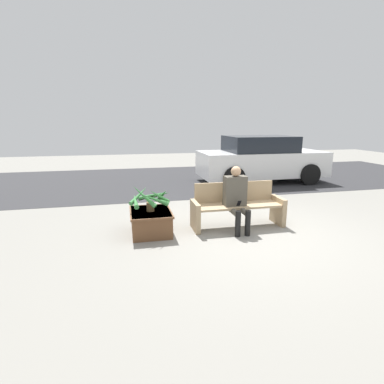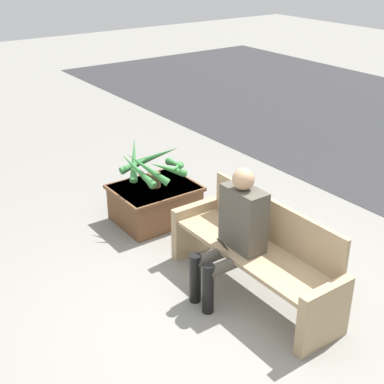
{
  "view_description": "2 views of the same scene",
  "coord_description": "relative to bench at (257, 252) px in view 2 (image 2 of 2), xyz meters",
  "views": [
    {
      "loc": [
        -2.31,
        -4.85,
        2.06
      ],
      "look_at": [
        -1.02,
        0.9,
        0.67
      ],
      "focal_mm": 28.0,
      "sensor_mm": 36.0,
      "label": 1
    },
    {
      "loc": [
        2.87,
        -2.32,
        3.0
      ],
      "look_at": [
        -1.19,
        0.58,
        0.62
      ],
      "focal_mm": 50.0,
      "sensor_mm": 36.0,
      "label": 2
    }
  ],
  "objects": [
    {
      "name": "person_seated",
      "position": [
        -0.09,
        -0.19,
        0.26
      ],
      "size": [
        0.43,
        0.62,
        1.24
      ],
      "color": "#4C473D",
      "rests_on": "ground_plane"
    },
    {
      "name": "bench",
      "position": [
        0.0,
        0.0,
        0.0
      ],
      "size": [
        1.84,
        0.54,
        0.87
      ],
      "color": "tan",
      "rests_on": "ground_plane"
    },
    {
      "name": "ground_plane",
      "position": [
        0.17,
        -0.58,
        -0.42
      ],
      "size": [
        30.0,
        30.0,
        0.0
      ],
      "primitive_type": "plane",
      "color": "gray"
    },
    {
      "name": "potted_plant",
      "position": [
        -1.71,
        -0.02,
        0.27
      ],
      "size": [
        0.81,
        0.79,
        0.54
      ],
      "color": "brown",
      "rests_on": "planter_box"
    },
    {
      "name": "planter_box",
      "position": [
        -1.73,
        -0.02,
        -0.18
      ],
      "size": [
        0.76,
        0.93,
        0.43
      ],
      "color": "brown",
      "rests_on": "ground_plane"
    }
  ]
}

